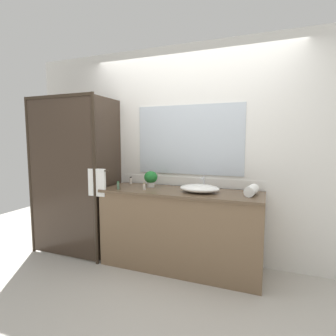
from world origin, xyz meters
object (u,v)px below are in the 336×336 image
object	(u,v)px
sink_basin	(199,188)
amenity_bottle_lotion	(144,186)
amenity_bottle_shampoo	(131,180)
faucet	(204,185)
amenity_bottle_body_wash	(118,185)
potted_plant	(151,178)
rolled_towel_near_edge	(251,190)

from	to	relation	value
sink_basin	amenity_bottle_lotion	distance (m)	0.63
amenity_bottle_lotion	amenity_bottle_shampoo	bearing A→B (deg)	137.89
faucet	amenity_bottle_body_wash	size ratio (longest dim) A/B	1.89
faucet	amenity_bottle_shampoo	distance (m)	0.97
sink_basin	potted_plant	distance (m)	0.64
potted_plant	amenity_bottle_lotion	bearing A→B (deg)	-89.94
faucet	amenity_bottle_shampoo	bearing A→B (deg)	178.10
sink_basin	rolled_towel_near_edge	size ratio (longest dim) A/B	1.76
potted_plant	rolled_towel_near_edge	xyz separation A→B (m)	(1.16, -0.06, -0.06)
amenity_bottle_shampoo	potted_plant	bearing A→B (deg)	-20.75
amenity_bottle_body_wash	amenity_bottle_shampoo	bearing A→B (deg)	97.34
amenity_bottle_lotion	sink_basin	bearing A→B (deg)	7.81
sink_basin	amenity_bottle_lotion	xyz separation A→B (m)	(-0.63, -0.09, -0.00)
faucet	amenity_bottle_shampoo	world-z (taller)	faucet
amenity_bottle_lotion	potted_plant	bearing A→B (deg)	90.06
amenity_bottle_lotion	amenity_bottle_shampoo	xyz separation A→B (m)	(-0.35, 0.31, 0.01)
sink_basin	amenity_bottle_shampoo	world-z (taller)	amenity_bottle_shampoo
sink_basin	amenity_bottle_body_wash	size ratio (longest dim) A/B	4.84
amenity_bottle_shampoo	faucet	bearing A→B (deg)	-1.90
amenity_bottle_lotion	amenity_bottle_shampoo	size ratio (longest dim) A/B	0.89
amenity_bottle_lotion	rolled_towel_near_edge	size ratio (longest dim) A/B	0.33
sink_basin	faucet	distance (m)	0.20
sink_basin	amenity_bottle_lotion	size ratio (longest dim) A/B	5.27
amenity_bottle_body_wash	faucet	bearing A→B (deg)	21.10
faucet	rolled_towel_near_edge	distance (m)	0.56
rolled_towel_near_edge	faucet	bearing A→B (deg)	163.25
sink_basin	faucet	world-z (taller)	faucet
potted_plant	amenity_bottle_body_wash	bearing A→B (deg)	-139.23
sink_basin	faucet	size ratio (longest dim) A/B	2.56
faucet	amenity_bottle_lotion	bearing A→B (deg)	-155.70
faucet	rolled_towel_near_edge	size ratio (longest dim) A/B	0.69
amenity_bottle_shampoo	rolled_towel_near_edge	distance (m)	1.52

